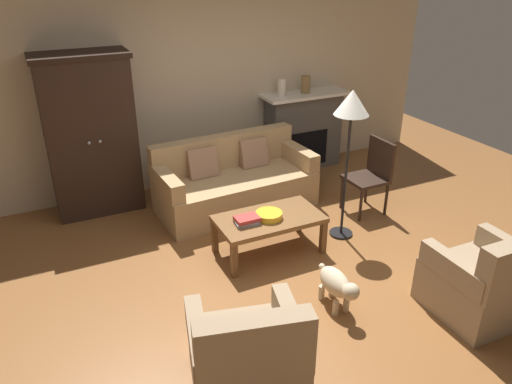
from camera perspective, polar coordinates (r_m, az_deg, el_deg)
name	(u,v)px	position (r m, az deg, el deg)	size (l,w,h in m)	color
ground_plane	(284,272)	(4.99, 3.30, -9.23)	(9.60, 9.60, 0.00)	brown
back_wall	(193,80)	(6.60, -7.33, 12.76)	(7.20, 0.10, 2.80)	beige
fireplace	(303,130)	(7.23, 5.48, 7.16)	(1.26, 0.48, 1.12)	#4C4947
armoire	(91,135)	(6.12, -18.61, 6.26)	(1.06, 0.57, 1.91)	black
couch	(234,183)	(6.08, -2.57, 1.00)	(1.96, 0.96, 0.86)	tan
coffee_table	(269,221)	(5.11, 1.52, -3.43)	(1.10, 0.60, 0.42)	brown
fruit_bowl	(269,215)	(5.05, 1.51, -2.70)	(0.28, 0.28, 0.07)	gold
book_stack	(247,220)	(4.95, -1.07, -3.29)	(0.26, 0.20, 0.07)	gray
mantel_vase_cream	(282,87)	(6.85, 3.00, 12.02)	(0.12, 0.12, 0.24)	beige
mantel_vase_bronze	(306,84)	(7.04, 5.78, 12.30)	(0.13, 0.13, 0.24)	olive
armchair_near_left	(247,359)	(3.63, -1.05, -18.78)	(0.92, 0.93, 0.88)	#997F60
armchair_near_right	(484,283)	(4.72, 24.90, -9.56)	(0.79, 0.79, 0.88)	#997F60
side_chair_wooden	(372,172)	(6.08, 13.31, 2.31)	(0.44, 0.44, 0.90)	black
floor_lamp	(351,112)	(5.12, 10.99, 9.14)	(0.36, 0.36, 1.66)	black
dog	(337,284)	(4.46, 9.37, -10.52)	(0.21, 0.57, 0.39)	beige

